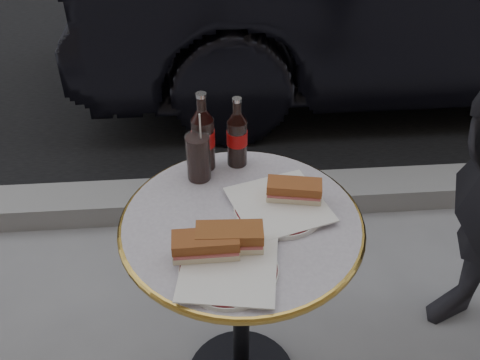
{
  "coord_description": "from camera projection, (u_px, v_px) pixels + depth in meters",
  "views": [
    {
      "loc": [
        -0.08,
        -1.0,
        1.64
      ],
      "look_at": [
        0.0,
        0.05,
        0.82
      ],
      "focal_mm": 40.0,
      "sensor_mm": 36.0,
      "label": 1
    }
  ],
  "objects": [
    {
      "name": "curb",
      "position": [
        226.0,
        198.0,
        2.47
      ],
      "size": [
        40.0,
        0.2,
        0.12
      ],
      "primitive_type": "cube",
      "color": "gray",
      "rests_on": "ground"
    },
    {
      "name": "bistro_table",
      "position": [
        241.0,
        312.0,
        1.57
      ],
      "size": [
        0.62,
        0.62,
        0.73
      ],
      "primitive_type": null,
      "color": "#BAB2C4",
      "rests_on": "ground"
    },
    {
      "name": "plate_left",
      "position": [
        229.0,
        270.0,
        1.2
      ],
      "size": [
        0.29,
        0.29,
        0.01
      ],
      "primitive_type": "cylinder",
      "rotation": [
        0.0,
        0.0,
        -0.34
      ],
      "color": "silver",
      "rests_on": "bistro_table"
    },
    {
      "name": "plate_right",
      "position": [
        279.0,
        207.0,
        1.38
      ],
      "size": [
        0.26,
        0.26,
        0.01
      ],
      "primitive_type": "cylinder",
      "rotation": [
        0.0,
        0.0,
        0.12
      ],
      "color": "white",
      "rests_on": "bistro_table"
    },
    {
      "name": "sandwich_left_a",
      "position": [
        206.0,
        246.0,
        1.22
      ],
      "size": [
        0.15,
        0.07,
        0.05
      ],
      "primitive_type": "cube",
      "rotation": [
        0.0,
        0.0,
        0.02
      ],
      "color": "brown",
      "rests_on": "plate_left"
    },
    {
      "name": "sandwich_left_b",
      "position": [
        230.0,
        239.0,
        1.24
      ],
      "size": [
        0.16,
        0.08,
        0.05
      ],
      "primitive_type": "cube",
      "rotation": [
        0.0,
        0.0,
        -0.05
      ],
      "color": "brown",
      "rests_on": "plate_left"
    },
    {
      "name": "sandwich_right",
      "position": [
        294.0,
        191.0,
        1.38
      ],
      "size": [
        0.15,
        0.09,
        0.05
      ],
      "primitive_type": "cube",
      "rotation": [
        0.0,
        0.0,
        -0.19
      ],
      "color": "brown",
      "rests_on": "plate_right"
    },
    {
      "name": "cola_bottle_left",
      "position": [
        203.0,
        132.0,
        1.45
      ],
      "size": [
        0.08,
        0.08,
        0.24
      ],
      "primitive_type": null,
      "rotation": [
        0.0,
        0.0,
        -0.3
      ],
      "color": "black",
      "rests_on": "bistro_table"
    },
    {
      "name": "cola_bottle_right",
      "position": [
        237.0,
        132.0,
        1.47
      ],
      "size": [
        0.07,
        0.07,
        0.21
      ],
      "primitive_type": null,
      "rotation": [
        0.0,
        0.0,
        0.17
      ],
      "color": "black",
      "rests_on": "bistro_table"
    },
    {
      "name": "cola_glass",
      "position": [
        198.0,
        157.0,
        1.44
      ],
      "size": [
        0.07,
        0.07,
        0.14
      ],
      "primitive_type": "cylinder",
      "rotation": [
        0.0,
        0.0,
        -0.0
      ],
      "color": "black",
      "rests_on": "bistro_table"
    }
  ]
}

